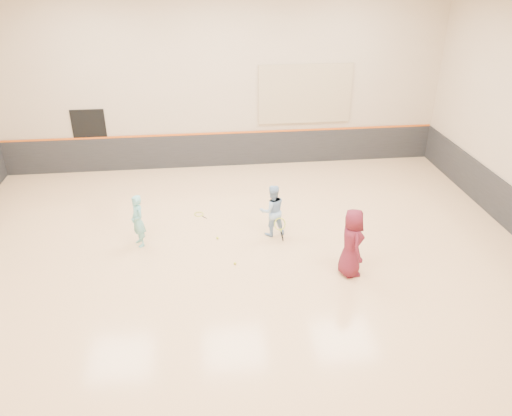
{
  "coord_description": "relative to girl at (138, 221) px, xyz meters",
  "views": [
    {
      "loc": [
        -0.8,
        -10.56,
        6.93
      ],
      "look_at": [
        0.47,
        0.4,
        1.15
      ],
      "focal_mm": 35.0,
      "sensor_mm": 36.0,
      "label": 1
    }
  ],
  "objects": [
    {
      "name": "spare_racket",
      "position": [
        1.54,
        1.48,
        -0.67
      ],
      "size": [
        0.6,
        0.6,
        0.07
      ],
      "primitive_type": null,
      "color": "#BCD32E",
      "rests_on": "floor"
    },
    {
      "name": "room",
      "position": [
        2.53,
        -0.88,
        0.11
      ],
      "size": [
        15.04,
        12.04,
        6.22
      ],
      "color": "tan",
      "rests_on": "ground"
    },
    {
      "name": "accent_stripe",
      "position": [
        2.53,
        5.08,
        0.52
      ],
      "size": [
        14.9,
        0.03,
        0.06
      ],
      "primitive_type": "cube",
      "color": "#D85914",
      "rests_on": "wall_back"
    },
    {
      "name": "ball_in_hand",
      "position": [
        5.29,
        -1.97,
        0.3
      ],
      "size": [
        0.07,
        0.07,
        0.07
      ],
      "primitive_type": "sphere",
      "color": "#E1EE37",
      "rests_on": "young_man"
    },
    {
      "name": "ball_beside_spare",
      "position": [
        2.02,
        0.04,
        -0.67
      ],
      "size": [
        0.07,
        0.07,
        0.07
      ],
      "primitive_type": "sphere",
      "color": "#C5D832",
      "rests_on": "floor"
    },
    {
      "name": "young_man",
      "position": [
        5.07,
        -1.89,
        0.15
      ],
      "size": [
        0.6,
        0.87,
        1.7
      ],
      "primitive_type": "imported",
      "rotation": [
        0.0,
        0.0,
        1.64
      ],
      "color": "maroon",
      "rests_on": "floor"
    },
    {
      "name": "ball_under_racket",
      "position": [
        2.39,
        -1.23,
        -0.67
      ],
      "size": [
        0.07,
        0.07,
        0.07
      ],
      "primitive_type": "sphere",
      "color": "yellow",
      "rests_on": "floor"
    },
    {
      "name": "instructor",
      "position": [
        3.51,
        0.13,
        0.02
      ],
      "size": [
        0.78,
        0.66,
        1.45
      ],
      "primitive_type": "imported",
      "rotation": [
        0.0,
        0.0,
        3.3
      ],
      "color": "#91B7E1",
      "rests_on": "floor"
    },
    {
      "name": "doorway",
      "position": [
        -1.97,
        5.1,
        0.4
      ],
      "size": [
        1.1,
        0.05,
        2.2
      ],
      "primitive_type": "cube",
      "color": "black",
      "rests_on": "floor"
    },
    {
      "name": "held_racket",
      "position": [
        3.67,
        -0.16,
        -0.24
      ],
      "size": [
        0.34,
        0.34,
        0.7
      ],
      "primitive_type": null,
      "color": "#C2D82F",
      "rests_on": "instructor"
    },
    {
      "name": "wainscot_back",
      "position": [
        2.53,
        5.09,
        -0.1
      ],
      "size": [
        14.9,
        0.04,
        1.2
      ],
      "primitive_type": "cube",
      "color": "#232326",
      "rests_on": "floor"
    },
    {
      "name": "girl",
      "position": [
        0.0,
        0.0,
        0.0
      ],
      "size": [
        0.53,
        0.61,
        1.41
      ],
      "primitive_type": "imported",
      "rotation": [
        0.0,
        0.0,
        -1.1
      ],
      "color": "#72C5C5",
      "rests_on": "floor"
    },
    {
      "name": "acoustic_panel",
      "position": [
        5.33,
        5.07,
        1.8
      ],
      "size": [
        3.2,
        0.08,
        2.0
      ],
      "primitive_type": "cube",
      "color": "tan",
      "rests_on": "wall_back"
    }
  ]
}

